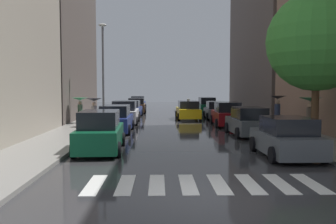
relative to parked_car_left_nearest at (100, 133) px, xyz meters
The scene contains 24 objects.
ground_plane 17.75m from the parked_car_left_nearest, 77.45° to the left, with size 28.00×72.00×0.04m, color #323234.
sidewalk_left 17.52m from the parked_car_left_nearest, 98.70° to the left, with size 3.00×72.00×0.15m, color gray.
sidewalk_right 20.18m from the parked_car_left_nearest, 59.11° to the left, with size 3.00×72.00×0.15m, color gray.
crosswalk_stripes 6.64m from the parked_car_left_nearest, 54.22° to the right, with size 6.75×2.20×0.01m.
building_left_mid 19.57m from the parked_car_left_nearest, 113.60° to the left, with size 6.00×13.73×17.70m, color #564C47.
building_right_mid 27.59m from the parked_car_left_nearest, 56.45° to the left, with size 6.00×17.54×14.19m, color #564C47.
parked_car_left_nearest is the anchor object (origin of this frame).
parked_car_left_second 6.67m from the parked_car_left_nearest, 91.12° to the left, with size 2.07×4.42×1.71m.
parked_car_left_third 12.14m from the parked_car_left_nearest, 90.35° to the left, with size 2.16×4.63×1.79m.
parked_car_left_fourth 18.18m from the parked_car_left_nearest, 90.38° to the left, with size 2.21×4.37×1.59m.
parked_car_left_fifth 23.65m from the parked_car_left_nearest, 89.78° to the left, with size 2.17×4.36×1.66m.
parked_car_left_sixth 29.97m from the parked_car_left_nearest, 90.23° to the left, with size 2.01×4.56×1.70m.
parked_car_right_nearest 7.82m from the parked_car_left_nearest, 10.20° to the right, with size 2.13×4.02×1.63m.
parked_car_right_second 9.20m from the parked_car_left_nearest, 32.57° to the left, with size 2.15×4.07×1.67m.
parked_car_right_third 12.89m from the parked_car_left_nearest, 54.12° to the left, with size 2.13×4.71×1.76m.
parked_car_right_fourth 17.94m from the parked_car_left_nearest, 64.60° to the left, with size 2.09×4.05×1.57m.
parked_car_right_fifth 24.09m from the parked_car_left_nearest, 71.31° to the left, with size 1.97×4.67×1.75m.
taxi_midroad 16.70m from the parked_car_left_nearest, 72.07° to the left, with size 2.13×4.58×1.81m.
pedestrian_foreground 11.37m from the parked_car_left_nearest, 18.32° to the left, with size 1.17×1.17×2.11m.
pedestrian_near_tree 11.48m from the parked_car_left_nearest, 106.63° to the left, with size 1.19×1.19×1.90m.
pedestrian_by_kerb 8.89m from the parked_car_left_nearest, 101.94° to the left, with size 1.11×1.11×1.93m.
pedestrian_far_side 12.41m from the parked_car_left_nearest, 34.90° to the left, with size 1.07×1.07×2.13m.
street_tree_right 11.26m from the parked_car_left_nearest, 10.37° to the left, with size 4.86×4.86×7.33m.
lamp_post_left 12.59m from the parked_car_left_nearest, 98.09° to the left, with size 0.60×0.28×7.49m.
Camera 1 is at (-1.28, -8.75, 2.80)m, focal length 38.02 mm.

